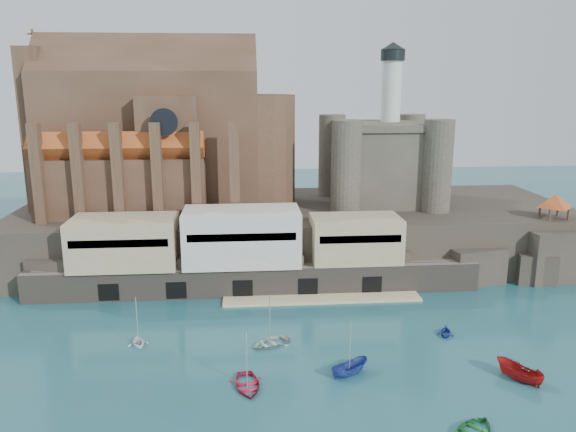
# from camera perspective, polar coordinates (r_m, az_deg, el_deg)

# --- Properties ---
(ground) EXTENTS (300.00, 300.00, 0.00)m
(ground) POSITION_cam_1_polar(r_m,az_deg,el_deg) (69.87, 3.93, -14.01)
(ground) COLOR #1A4F57
(ground) RESTS_ON ground
(promontory) EXTENTS (100.00, 36.00, 10.00)m
(promontory) POSITION_cam_1_polar(r_m,az_deg,el_deg) (104.69, 0.70, -1.65)
(promontory) COLOR black
(promontory) RESTS_ON ground
(quay) EXTENTS (70.00, 12.00, 13.05)m
(quay) POSITION_cam_1_polar(r_m,az_deg,el_deg) (88.29, -4.80, -3.81)
(quay) COLOR #61594E
(quay) RESTS_ON ground
(church) EXTENTS (47.00, 25.93, 30.51)m
(church) POSITION_cam_1_polar(r_m,az_deg,el_deg) (104.63, -12.69, 7.60)
(church) COLOR #452F20
(church) RESTS_ON promontory
(castle_keep) EXTENTS (21.20, 21.20, 29.30)m
(castle_keep) POSITION_cam_1_polar(r_m,az_deg,el_deg) (106.43, 9.44, 5.77)
(castle_keep) COLOR #433F34
(castle_keep) RESTS_ON promontory
(rock_outcrop) EXTENTS (14.50, 10.50, 8.70)m
(rock_outcrop) POSITION_cam_1_polar(r_m,az_deg,el_deg) (105.09, 25.06, -3.41)
(rock_outcrop) COLOR black
(rock_outcrop) RESTS_ON ground
(pavilion) EXTENTS (6.40, 6.40, 5.40)m
(pavilion) POSITION_cam_1_polar(r_m,az_deg,el_deg) (103.24, 25.49, 1.26)
(pavilion) COLOR #452F20
(pavilion) RESTS_ON rock_outcrop
(boat_0) EXTENTS (4.13, 1.62, 5.63)m
(boat_0) POSITION_cam_1_polar(r_m,az_deg,el_deg) (63.67, -4.17, -16.95)
(boat_0) COLOR #B71232
(boat_0) RESTS_ON ground
(boat_2) EXTENTS (2.59, 2.57, 4.98)m
(boat_2) POSITION_cam_1_polar(r_m,az_deg,el_deg) (66.28, 6.24, -15.68)
(boat_2) COLOR navy
(boat_2) RESTS_ON ground
(boat_4) EXTENTS (3.33, 2.65, 3.35)m
(boat_4) POSITION_cam_1_polar(r_m,az_deg,el_deg) (74.64, -14.93, -12.58)
(boat_4) COLOR white
(boat_4) RESTS_ON ground
(boat_5) EXTENTS (2.95, 2.97, 5.60)m
(boat_5) POSITION_cam_1_polar(r_m,az_deg,el_deg) (69.73, 22.37, -15.13)
(boat_5) COLOR maroon
(boat_5) RESTS_ON ground
(boat_6) EXTENTS (2.94, 3.78, 5.29)m
(boat_6) POSITION_cam_1_polar(r_m,az_deg,el_deg) (72.51, -1.84, -12.91)
(boat_6) COLOR beige
(boat_6) RESTS_ON ground
(boat_7) EXTENTS (3.12, 2.53, 3.13)m
(boat_7) POSITION_cam_1_polar(r_m,az_deg,el_deg) (77.69, 15.69, -11.56)
(boat_7) COLOR #212D98
(boat_7) RESTS_ON ground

